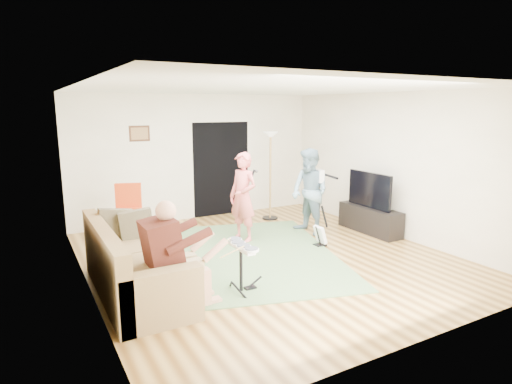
% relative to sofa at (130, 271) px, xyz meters
% --- Properties ---
extents(floor, '(6.00, 6.00, 0.00)m').
position_rel_sofa_xyz_m(floor, '(2.30, 0.33, -0.31)').
color(floor, brown).
rests_on(floor, ground).
extents(walls, '(5.50, 6.00, 2.70)m').
position_rel_sofa_xyz_m(walls, '(2.30, 0.33, 1.04)').
color(walls, white).
rests_on(walls, floor).
extents(ceiling, '(6.00, 6.00, 0.00)m').
position_rel_sofa_xyz_m(ceiling, '(2.30, 0.33, 2.39)').
color(ceiling, white).
rests_on(ceiling, walls).
extents(window_blinds, '(0.00, 2.05, 2.05)m').
position_rel_sofa_xyz_m(window_blinds, '(-0.44, 0.53, 1.24)').
color(window_blinds, '#945A2D').
rests_on(window_blinds, walls).
extents(doorway, '(2.10, 0.00, 2.10)m').
position_rel_sofa_xyz_m(doorway, '(2.85, 3.32, 0.74)').
color(doorway, black).
rests_on(doorway, walls).
extents(picture_frame, '(0.42, 0.03, 0.32)m').
position_rel_sofa_xyz_m(picture_frame, '(1.05, 3.32, 1.59)').
color(picture_frame, '#3F2314').
rests_on(picture_frame, walls).
extents(area_rug, '(3.99, 4.44, 0.02)m').
position_rel_sofa_xyz_m(area_rug, '(1.93, 0.64, -0.31)').
color(area_rug, '#547849').
rests_on(area_rug, floor).
extents(sofa, '(0.96, 2.33, 0.94)m').
position_rel_sofa_xyz_m(sofa, '(0.00, 0.00, 0.00)').
color(sofa, olive).
rests_on(sofa, floor).
extents(drummer, '(0.88, 0.49, 1.35)m').
position_rel_sofa_xyz_m(drummer, '(0.43, -0.65, 0.21)').
color(drummer, '#481C14').
rests_on(drummer, sofa).
extents(drum_kit, '(0.37, 0.66, 0.68)m').
position_rel_sofa_xyz_m(drum_kit, '(1.30, -0.65, -0.01)').
color(drum_kit, black).
rests_on(drum_kit, floor).
extents(singer, '(0.57, 0.69, 1.63)m').
position_rel_sofa_xyz_m(singer, '(2.37, 1.33, 0.50)').
color(singer, '#EC6667').
rests_on(singer, floor).
extents(microphone, '(0.06, 0.06, 0.24)m').
position_rel_sofa_xyz_m(microphone, '(2.57, 1.33, 0.91)').
color(microphone, black).
rests_on(microphone, singer).
extents(guitarist, '(0.71, 0.87, 1.66)m').
position_rel_sofa_xyz_m(guitarist, '(3.69, 1.10, 0.51)').
color(guitarist, '#7092A4').
rests_on(guitarist, floor).
extents(guitar_held, '(0.23, 0.61, 0.26)m').
position_rel_sofa_xyz_m(guitar_held, '(3.89, 1.10, 0.81)').
color(guitar_held, white).
rests_on(guitar_held, guitarist).
extents(guitar_spare, '(0.26, 0.24, 0.73)m').
position_rel_sofa_xyz_m(guitar_spare, '(3.41, 0.38, -0.10)').
color(guitar_spare, black).
rests_on(guitar_spare, floor).
extents(torchiere_lamp, '(0.34, 0.34, 1.90)m').
position_rel_sofa_xyz_m(torchiere_lamp, '(3.61, 2.44, 0.99)').
color(torchiere_lamp, black).
rests_on(torchiere_lamp, floor).
extents(dining_chair, '(0.60, 0.63, 1.11)m').
position_rel_sofa_xyz_m(dining_chair, '(0.44, 1.99, 0.08)').
color(dining_chair, '#D7B48C').
rests_on(dining_chair, floor).
extents(tv_cabinet, '(0.40, 1.40, 0.50)m').
position_rel_sofa_xyz_m(tv_cabinet, '(4.80, 0.60, -0.06)').
color(tv_cabinet, black).
rests_on(tv_cabinet, floor).
extents(television, '(0.06, 1.09, 0.68)m').
position_rel_sofa_xyz_m(television, '(4.75, 0.60, 0.54)').
color(television, black).
rests_on(television, tv_cabinet).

